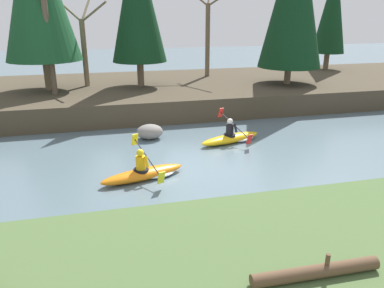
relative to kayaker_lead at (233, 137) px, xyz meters
name	(u,v)px	position (x,y,z in m)	size (l,w,h in m)	color
ground_plane	(188,166)	(-2.30, -1.99, -0.20)	(90.00, 90.00, 0.00)	slate
riverbank_near	(269,282)	(-2.30, -8.32, 0.10)	(44.00, 5.67, 0.59)	#4C6638
riverbank_far	(149,93)	(-2.30, 7.83, 0.35)	(44.00, 9.78, 1.10)	#473D2D
conifer_tree_right	(332,9)	(10.76, 10.55, 4.97)	(2.21, 2.21, 7.04)	brown
bare_tree_upstream	(47,24)	(-7.17, 6.10, 4.19)	(3.84, 3.80, 7.00)	brown
bare_tree_mid_upstream	(84,45)	(-5.65, 8.00, 3.10)	(2.62, 2.58, 4.66)	#7A664C
bare_tree_mid_downstream	(208,31)	(1.70, 9.65, 3.62)	(3.21, 3.17, 5.78)	brown
kayaker_lead	(233,137)	(0.00, 0.00, 0.00)	(2.76, 2.03, 1.20)	yellow
kayaker_middle	(146,173)	(-3.81, -2.65, 0.00)	(2.76, 2.03, 1.20)	orange
boulder_midstream	(150,132)	(-3.17, 1.20, 0.11)	(1.08, 0.85, 0.61)	gray
driftwood_log	(316,271)	(-1.65, -8.73, 0.51)	(2.35, 0.29, 0.44)	brown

